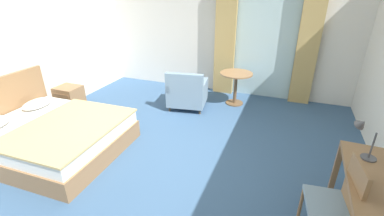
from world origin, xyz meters
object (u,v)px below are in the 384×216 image
(desk_chair, at_px, (338,199))
(desk_lamp, at_px, (364,133))
(bed, at_px, (51,135))
(armchair_by_window, at_px, (187,93))
(nightstand, at_px, (70,98))
(writing_desk, at_px, (382,192))
(round_cafe_table, at_px, (236,81))

(desk_chair, bearing_deg, desk_lamp, 70.77)
(bed, xyz_separation_m, armchair_by_window, (1.38, 2.26, 0.07))
(nightstand, height_order, writing_desk, writing_desk)
(writing_desk, bearing_deg, desk_lamp, 105.76)
(nightstand, bearing_deg, desk_lamp, -10.89)
(writing_desk, height_order, desk_lamp, desk_lamp)
(writing_desk, distance_m, desk_lamp, 0.61)
(desk_lamp, bearing_deg, desk_chair, -109.23)
(desk_lamp, distance_m, round_cafe_table, 3.15)
(round_cafe_table, bearing_deg, writing_desk, -56.19)
(desk_chair, bearing_deg, bed, 176.38)
(bed, bearing_deg, desk_chair, -3.62)
(writing_desk, bearing_deg, armchair_by_window, 140.31)
(writing_desk, distance_m, armchair_by_window, 3.78)
(bed, height_order, desk_chair, bed)
(armchair_by_window, relative_size, round_cafe_table, 1.22)
(desk_chair, bearing_deg, round_cafe_table, 118.18)
(round_cafe_table, bearing_deg, nightstand, -154.37)
(desk_lamp, bearing_deg, bed, -175.22)
(desk_lamp, bearing_deg, armchair_by_window, 145.28)
(desk_chair, xyz_separation_m, armchair_by_window, (-2.55, 2.50, -0.20))
(nightstand, relative_size, desk_chair, 0.52)
(nightstand, xyz_separation_m, round_cafe_table, (3.18, 1.52, 0.27))
(nightstand, distance_m, desk_lamp, 5.18)
(nightstand, xyz_separation_m, armchair_by_window, (2.28, 0.94, 0.09))
(desk_lamp, height_order, armchair_by_window, desk_lamp)
(round_cafe_table, bearing_deg, desk_lamp, -53.26)
(bed, relative_size, writing_desk, 1.47)
(writing_desk, bearing_deg, round_cafe_table, 123.81)
(round_cafe_table, bearing_deg, bed, -128.70)
(nightstand, relative_size, round_cafe_table, 0.71)
(bed, distance_m, desk_chair, 3.95)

